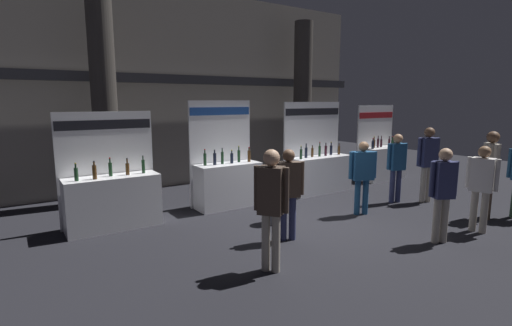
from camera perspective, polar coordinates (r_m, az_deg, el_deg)
ground_plane at (r=7.94m, az=8.18°, el=-8.73°), size 24.00×24.00×0.00m
hall_colonnade at (r=11.50m, az=-7.49°, el=10.55°), size 11.00×1.38×5.51m
exhibitor_booth_0 at (r=7.87m, az=-20.69°, el=-4.88°), size 1.82×0.66×2.24m
exhibitor_booth_1 at (r=8.87m, az=-4.34°, el=-2.60°), size 1.59×0.66×2.45m
exhibitor_booth_2 at (r=10.40m, az=9.34°, el=-1.04°), size 1.92×0.66×2.41m
exhibitor_booth_3 at (r=12.56m, az=18.23°, el=0.41°), size 1.60×0.66×2.31m
trash_bin at (r=7.71m, az=2.48°, el=-6.93°), size 0.33×0.33×0.58m
visitor_0 at (r=7.26m, az=26.20°, el=-3.32°), size 0.47×0.36×1.66m
visitor_1 at (r=10.02m, az=24.32°, el=0.81°), size 0.55×0.38×1.82m
visitor_2 at (r=8.18m, az=30.71°, el=-2.41°), size 0.33×0.53×1.63m
visitor_3 at (r=9.72m, az=20.31°, el=0.10°), size 0.53×0.31×1.67m
visitor_5 at (r=9.21m, az=31.63°, el=-0.59°), size 0.37×0.38×1.83m
visitor_6 at (r=8.47m, az=15.66°, el=-1.19°), size 0.58×0.39×1.59m
visitor_7 at (r=5.40m, az=2.28°, el=-5.48°), size 0.41×0.43×1.78m
visitor_8 at (r=6.67m, az=4.85°, el=-3.63°), size 0.53×0.34×1.63m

